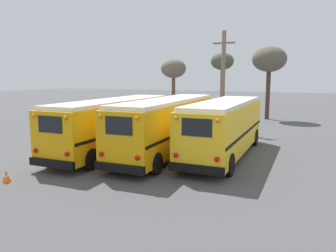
# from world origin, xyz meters

# --- Properties ---
(ground_plane) EXTENTS (160.00, 160.00, 0.00)m
(ground_plane) POSITION_xyz_m (0.00, 0.00, 0.00)
(ground_plane) COLOR #4C4C4F
(school_bus_0) EXTENTS (2.89, 10.80, 3.06)m
(school_bus_0) POSITION_xyz_m (-3.10, -0.98, 1.68)
(school_bus_0) COLOR #E5A00C
(school_bus_0) RESTS_ON ground
(school_bus_1) EXTENTS (2.92, 11.04, 3.13)m
(school_bus_1) POSITION_xyz_m (0.00, -0.21, 1.71)
(school_bus_1) COLOR #E5A00C
(school_bus_1) RESTS_ON ground
(school_bus_2) EXTENTS (2.78, 10.00, 3.06)m
(school_bus_2) POSITION_xyz_m (3.10, 0.54, 1.67)
(school_bus_2) COLOR yellow
(school_bus_2) RESTS_ON ground
(utility_pole) EXTENTS (1.80, 0.33, 8.00)m
(utility_pole) POSITION_xyz_m (0.44, 9.39, 4.12)
(utility_pole) COLOR #75604C
(utility_pole) RESTS_ON ground
(bare_tree_0) EXTENTS (2.89, 2.89, 6.38)m
(bare_tree_0) POSITION_xyz_m (-7.80, 17.81, 5.17)
(bare_tree_0) COLOR brown
(bare_tree_0) RESTS_ON ground
(bare_tree_1) EXTENTS (2.49, 2.49, 6.96)m
(bare_tree_1) POSITION_xyz_m (-2.22, 18.33, 5.88)
(bare_tree_1) COLOR brown
(bare_tree_1) RESTS_ON ground
(bare_tree_2) EXTENTS (3.42, 3.42, 7.41)m
(bare_tree_2) POSITION_xyz_m (2.77, 17.99, 6.02)
(bare_tree_2) COLOR #473323
(bare_tree_2) RESTS_ON ground
(traffic_cone) EXTENTS (0.36, 0.36, 0.51)m
(traffic_cone) POSITION_xyz_m (-3.86, -7.86, 0.25)
(traffic_cone) COLOR orange
(traffic_cone) RESTS_ON ground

